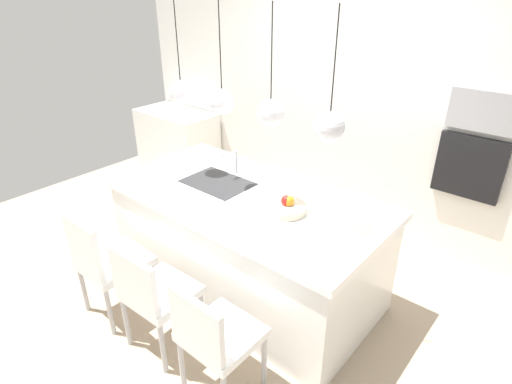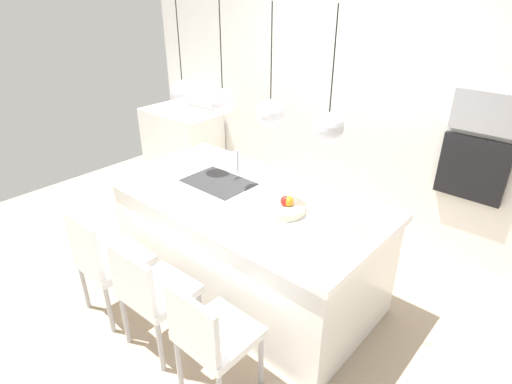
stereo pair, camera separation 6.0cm
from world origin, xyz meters
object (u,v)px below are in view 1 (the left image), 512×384
at_px(chair_near, 106,260).
at_px(chair_far, 214,335).
at_px(chair_middle, 153,292).
at_px(microwave, 484,111).
at_px(fruit_bowl, 286,207).
at_px(oven, 470,167).

height_order(chair_near, chair_far, chair_near).
bearing_deg(chair_middle, chair_near, -178.98).
bearing_deg(chair_near, chair_far, 0.54).
bearing_deg(chair_near, microwave, 54.40).
xyz_separation_m(fruit_bowl, oven, (0.81, 1.61, 0.01)).
bearing_deg(fruit_bowl, chair_middle, -115.66).
distance_m(fruit_bowl, microwave, 1.87).
distance_m(microwave, chair_middle, 2.96).
bearing_deg(chair_near, chair_middle, 1.02).
height_order(oven, chair_middle, oven).
xyz_separation_m(oven, chair_far, (-0.65, -2.52, -0.45)).
xyz_separation_m(microwave, chair_near, (-1.81, -2.53, -0.94)).
distance_m(oven, chair_near, 3.14).
bearing_deg(chair_far, fruit_bowl, 99.67).
xyz_separation_m(fruit_bowl, microwave, (0.81, 1.61, 0.51)).
bearing_deg(oven, microwave, 0.00).
distance_m(oven, chair_far, 2.64).
height_order(fruit_bowl, chair_far, fruit_bowl).
height_order(fruit_bowl, oven, oven).
distance_m(fruit_bowl, oven, 1.80).
height_order(fruit_bowl, chair_near, fruit_bowl).
xyz_separation_m(microwave, chair_far, (-0.65, -2.52, -0.95)).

